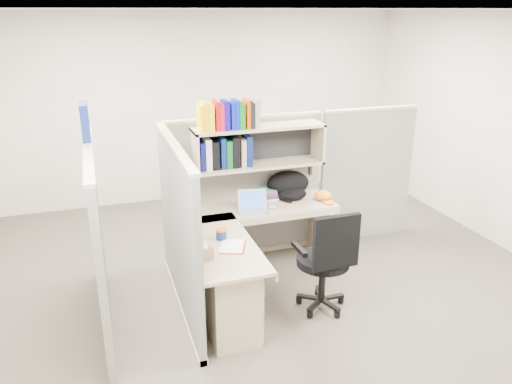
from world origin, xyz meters
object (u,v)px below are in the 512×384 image
object	(u,v)px
snack_canister	(221,234)
task_chair	(325,276)
desk	(240,273)
backpack	(290,185)
laptop	(254,202)

from	to	relation	value
snack_canister	task_chair	xyz separation A→B (m)	(0.89, -0.34, -0.41)
desk	snack_canister	xyz separation A→B (m)	(-0.13, 0.16, 0.34)
desk	task_chair	xyz separation A→B (m)	(0.77, -0.18, -0.07)
desk	snack_canister	bearing A→B (deg)	128.37
backpack	snack_canister	xyz separation A→B (m)	(-0.99, -0.80, -0.09)
desk	backpack	xyz separation A→B (m)	(0.87, 0.96, 0.43)
laptop	backpack	bearing A→B (deg)	38.03
snack_canister	task_chair	world-z (taller)	task_chair
desk	backpack	bearing A→B (deg)	47.89
laptop	backpack	world-z (taller)	backpack
laptop	task_chair	xyz separation A→B (m)	(0.41, -0.86, -0.47)
laptop	backpack	distance (m)	0.58
backpack	snack_canister	distance (m)	1.28
backpack	laptop	bearing A→B (deg)	-163.68
backpack	task_chair	distance (m)	1.25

